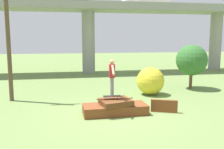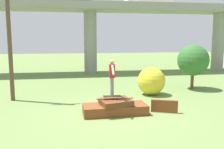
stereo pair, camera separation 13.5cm
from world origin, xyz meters
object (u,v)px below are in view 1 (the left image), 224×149
at_px(skateboard, 112,96).
at_px(skater, 112,75).
at_px(utility_pole, 7,21).
at_px(bush_yellow_flowering, 150,81).
at_px(tree_behind_left, 192,60).

distance_m(skateboard, skater, 0.85).
xyz_separation_m(utility_pole, bush_yellow_flowering, (7.12, 0.09, -3.08)).
relative_size(skater, utility_pole, 0.20).
bearing_deg(skater, bush_yellow_flowering, 48.82).
bearing_deg(utility_pole, tree_behind_left, 6.63).
xyz_separation_m(skater, bush_yellow_flowering, (2.66, 3.04, -0.83)).
bearing_deg(tree_behind_left, skateboard, -143.57).
xyz_separation_m(skateboard, skater, (-0.00, 0.00, 0.85)).
bearing_deg(tree_behind_left, skater, -143.57).
height_order(utility_pole, tree_behind_left, utility_pole).
bearing_deg(tree_behind_left, utility_pole, -173.37).
bearing_deg(utility_pole, bush_yellow_flowering, 0.70).
relative_size(skateboard, tree_behind_left, 0.28).
relative_size(utility_pole, tree_behind_left, 2.79).
relative_size(skateboard, bush_yellow_flowering, 0.49).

